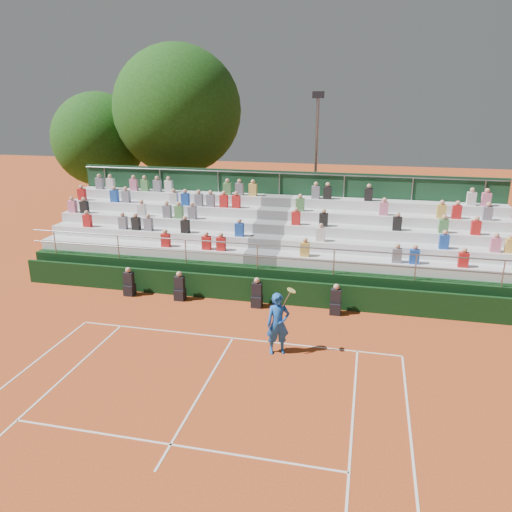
% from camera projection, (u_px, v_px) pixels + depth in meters
% --- Properties ---
extents(ground, '(90.00, 90.00, 0.00)m').
position_uv_depth(ground, '(233.00, 338.00, 16.73)').
color(ground, '#BF4C1F').
rests_on(ground, ground).
extents(courtside_wall, '(20.00, 0.15, 1.00)m').
position_uv_depth(courtside_wall, '(254.00, 290.00, 19.55)').
color(courtside_wall, black).
rests_on(courtside_wall, ground).
extents(line_officials, '(8.71, 0.40, 1.19)m').
position_uv_depth(line_officials, '(223.00, 292.00, 19.38)').
color(line_officials, black).
rests_on(line_officials, ground).
extents(grandstand, '(20.00, 5.20, 4.40)m').
position_uv_depth(grandstand, '(270.00, 252.00, 22.38)').
color(grandstand, black).
rests_on(grandstand, ground).
extents(tennis_player, '(0.96, 0.71, 2.22)m').
position_uv_depth(tennis_player, '(278.00, 324.00, 15.51)').
color(tennis_player, blue).
rests_on(tennis_player, ground).
extents(tree_west, '(5.53, 5.53, 8.00)m').
position_uv_depth(tree_west, '(99.00, 140.00, 29.96)').
color(tree_west, '#372614').
rests_on(tree_west, ground).
extents(tree_east, '(7.27, 7.27, 10.59)m').
position_uv_depth(tree_east, '(178.00, 110.00, 28.52)').
color(tree_east, '#372614').
rests_on(tree_east, ground).
extents(floodlight_mast, '(0.60, 0.25, 7.96)m').
position_uv_depth(floodlight_mast, '(316.00, 156.00, 26.72)').
color(floodlight_mast, gray).
rests_on(floodlight_mast, ground).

